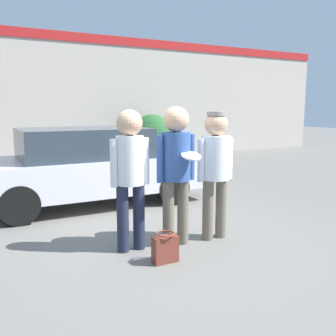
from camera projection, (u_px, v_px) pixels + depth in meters
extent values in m
plane|color=#66635E|center=(164.00, 240.00, 5.17)|extent=(56.00, 56.00, 0.00)
cube|color=#B2A89E|center=(45.00, 98.00, 12.41)|extent=(24.00, 0.18, 4.32)
cube|color=#B21E1E|center=(42.00, 34.00, 12.00)|extent=(24.00, 0.04, 0.30)
cylinder|color=#1E2338|center=(123.00, 219.00, 4.69)|extent=(0.15, 0.15, 0.86)
cylinder|color=#1E2338|center=(139.00, 216.00, 4.79)|extent=(0.15, 0.15, 0.86)
cylinder|color=silver|center=(130.00, 160.00, 4.62)|extent=(0.34, 0.34, 0.61)
cylinder|color=silver|center=(114.00, 163.00, 4.53)|extent=(0.09, 0.09, 0.59)
cylinder|color=silver|center=(146.00, 161.00, 4.72)|extent=(0.09, 0.09, 0.59)
sphere|color=tan|center=(129.00, 123.00, 4.55)|extent=(0.32, 0.32, 0.32)
cylinder|color=#665B4C|center=(168.00, 214.00, 4.88)|extent=(0.15, 0.15, 0.88)
cylinder|color=#665B4C|center=(183.00, 212.00, 4.98)|extent=(0.15, 0.15, 0.88)
cylinder|color=#2D4C8C|center=(176.00, 156.00, 4.81)|extent=(0.38, 0.38, 0.62)
cylinder|color=#2D4C8C|center=(160.00, 159.00, 4.71)|extent=(0.09, 0.09, 0.60)
cylinder|color=#2D4C8C|center=(191.00, 157.00, 4.92)|extent=(0.09, 0.09, 0.60)
sphere|color=tan|center=(176.00, 119.00, 4.74)|extent=(0.33, 0.33, 0.33)
cylinder|color=silver|center=(191.00, 156.00, 4.61)|extent=(0.25, 0.25, 0.10)
cylinder|color=#665B4C|center=(208.00, 210.00, 5.13)|extent=(0.15, 0.15, 0.84)
cylinder|color=#665B4C|center=(221.00, 208.00, 5.23)|extent=(0.15, 0.15, 0.84)
cylinder|color=silver|center=(216.00, 158.00, 5.07)|extent=(0.39, 0.39, 0.59)
cylinder|color=silver|center=(201.00, 160.00, 4.96)|extent=(0.09, 0.09, 0.58)
cylinder|color=silver|center=(229.00, 158.00, 5.18)|extent=(0.09, 0.09, 0.58)
sphere|color=tan|center=(216.00, 124.00, 4.99)|extent=(0.31, 0.31, 0.31)
cylinder|color=gray|center=(216.00, 114.00, 4.97)|extent=(0.26, 0.26, 0.06)
cube|color=silver|center=(89.00, 173.00, 7.08)|extent=(4.37, 1.81, 0.63)
cube|color=#28333D|center=(84.00, 143.00, 6.95)|extent=(2.27, 1.56, 0.54)
cylinder|color=black|center=(138.00, 175.00, 8.45)|extent=(0.63, 0.22, 0.63)
cylinder|color=black|center=(172.00, 188.00, 7.04)|extent=(0.63, 0.22, 0.63)
cylinder|color=black|center=(9.00, 186.00, 7.20)|extent=(0.63, 0.22, 0.63)
cylinder|color=black|center=(19.00, 205.00, 5.79)|extent=(0.63, 0.22, 0.63)
sphere|color=#285B2D|center=(152.00, 137.00, 13.36)|extent=(1.60, 1.60, 1.60)
cube|color=brown|center=(165.00, 249.00, 4.39)|extent=(0.30, 0.14, 0.32)
torus|color=brown|center=(165.00, 234.00, 4.36)|extent=(0.23, 0.23, 0.02)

